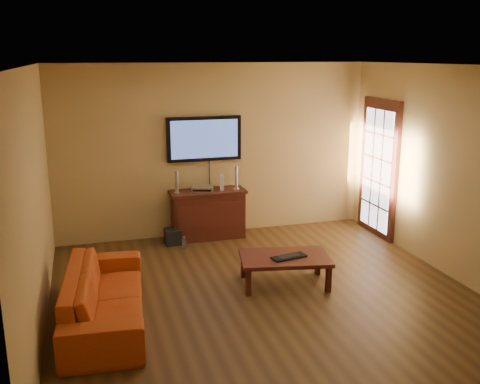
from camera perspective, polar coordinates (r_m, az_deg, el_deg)
name	(u,v)px	position (r m, az deg, el deg)	size (l,w,h in m)	color
ground_plane	(266,296)	(6.56, 2.79, -11.00)	(5.00, 5.00, 0.00)	#3B2610
room_walls	(251,149)	(6.61, 1.18, 4.63)	(5.00, 5.00, 5.00)	tan
french_door	(378,170)	(8.71, 14.54, 2.29)	(0.07, 1.02, 2.22)	#38130C
media_console	(208,214)	(8.41, -3.43, -2.36)	(1.18, 0.45, 0.77)	#38130C
television	(204,139)	(8.33, -3.84, 5.69)	(1.17, 0.08, 0.69)	black
coffee_table	(285,260)	(6.74, 4.81, -7.21)	(1.21, 0.86, 0.38)	#38130C
sofa	(104,287)	(5.99, -14.29, -9.79)	(2.04, 0.60, 0.80)	#B14113
speaker_left	(177,183)	(8.15, -6.75, 0.94)	(0.09, 0.09, 0.35)	silver
speaker_right	(236,179)	(8.35, -0.42, 1.44)	(0.10, 0.10, 0.36)	silver
av_receiver	(203,189)	(8.28, -4.02, 0.35)	(0.33, 0.23, 0.08)	silver
game_console	(222,182)	(8.34, -1.94, 1.08)	(0.05, 0.17, 0.24)	white
subwoofer	(173,237)	(8.25, -7.19, -4.74)	(0.24, 0.24, 0.24)	black
bottle	(184,243)	(8.03, -5.98, -5.42)	(0.07, 0.07, 0.21)	white
keyboard	(289,257)	(6.68, 5.25, -6.89)	(0.46, 0.24, 0.03)	black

